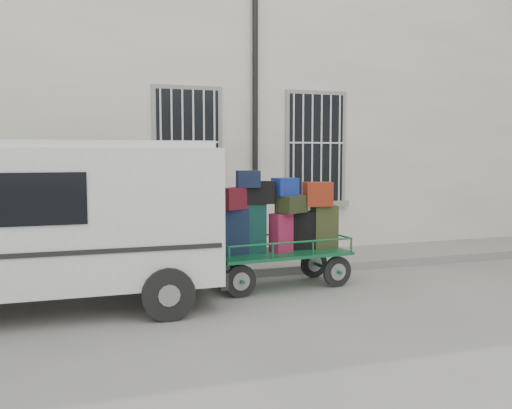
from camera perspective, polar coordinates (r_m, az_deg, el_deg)
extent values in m
plane|color=slate|center=(8.54, 0.40, -9.40)|extent=(80.00, 80.00, 0.00)
cube|color=beige|center=(13.60, -7.57, 8.70)|extent=(24.00, 5.00, 6.00)
cylinder|color=black|center=(11.36, -0.08, 8.44)|extent=(0.11, 0.11, 5.60)
cube|color=black|center=(11.02, -6.85, 5.65)|extent=(1.20, 0.08, 2.20)
cube|color=gray|center=(11.05, -6.77, -0.38)|extent=(1.45, 0.22, 0.12)
cube|color=black|center=(11.91, 5.99, 5.61)|extent=(1.20, 0.08, 2.20)
cube|color=gray|center=(11.94, 5.98, 0.04)|extent=(1.45, 0.22, 0.12)
cube|color=gray|center=(10.57, -3.67, -6.17)|extent=(24.00, 1.70, 0.15)
cylinder|color=black|center=(8.57, -1.57, -7.66)|extent=(0.50, 0.10, 0.50)
cylinder|color=gray|center=(8.57, -1.57, -7.66)|extent=(0.28, 0.11, 0.27)
cylinder|color=black|center=(9.25, -3.35, -6.71)|extent=(0.50, 0.10, 0.50)
cylinder|color=gray|center=(9.25, -3.35, -6.71)|extent=(0.28, 0.11, 0.27)
cylinder|color=black|center=(9.32, 8.12, -6.66)|extent=(0.50, 0.10, 0.50)
cylinder|color=gray|center=(9.32, 8.12, -6.66)|extent=(0.28, 0.11, 0.27)
cylinder|color=black|center=(9.95, 5.81, -5.88)|extent=(0.50, 0.10, 0.50)
cylinder|color=gray|center=(9.95, 5.81, -5.88)|extent=(0.28, 0.11, 0.27)
cube|color=#166136|center=(9.18, 2.41, -4.90)|extent=(2.25, 1.16, 0.05)
cylinder|color=#166136|center=(8.66, -5.57, -4.54)|extent=(0.29, 0.06, 0.56)
cube|color=black|center=(8.89, -2.50, -2.74)|extent=(0.53, 0.33, 0.72)
cube|color=black|center=(8.85, -2.51, -0.34)|extent=(0.21, 0.15, 0.03)
cube|color=#0D2F28|center=(9.04, -0.34, -2.40)|extent=(0.39, 0.24, 0.78)
cube|color=black|center=(8.99, -0.34, 0.16)|extent=(0.16, 0.13, 0.03)
cube|color=maroon|center=(9.16, 2.53, -2.82)|extent=(0.39, 0.33, 0.62)
cube|color=black|center=(9.12, 2.54, -0.81)|extent=(0.14, 0.12, 0.03)
cube|color=black|center=(9.43, 4.52, -2.58)|extent=(0.46, 0.25, 0.62)
cube|color=black|center=(9.39, 4.53, -0.60)|extent=(0.18, 0.12, 0.03)
cube|color=#2C3118|center=(9.57, 6.84, -2.23)|extent=(0.41, 0.25, 0.71)
cube|color=black|center=(9.53, 6.87, -0.02)|extent=(0.17, 0.14, 0.03)
cube|color=#4D0F10|center=(8.80, -2.23, 0.61)|extent=(0.54, 0.45, 0.33)
cube|color=black|center=(9.01, 0.18, 1.20)|extent=(0.49, 0.29, 0.35)
cube|color=black|center=(9.17, 3.57, 0.04)|extent=(0.57, 0.51, 0.28)
cube|color=maroon|center=(9.41, 6.19, 1.04)|extent=(0.47, 0.31, 0.40)
cube|color=black|center=(8.88, -0.80, 2.57)|extent=(0.39, 0.31, 0.26)
cube|color=navy|center=(9.15, 2.93, 1.79)|extent=(0.42, 0.35, 0.28)
cube|color=silver|center=(8.17, -20.28, -1.11)|extent=(4.51, 2.01, 1.83)
cube|color=silver|center=(8.12, -20.49, 5.61)|extent=(4.30, 1.85, 0.10)
cube|color=black|center=(8.37, -4.78, 1.43)|extent=(0.07, 1.42, 0.56)
cube|color=black|center=(8.52, -4.79, -6.44)|extent=(0.14, 1.88, 0.22)
cube|color=white|center=(8.49, -4.54, -4.88)|extent=(0.04, 0.43, 0.12)
cylinder|color=black|center=(7.50, -8.81, -8.80)|extent=(0.70, 0.24, 0.69)
cylinder|color=black|center=(9.31, -10.75, -6.10)|extent=(0.70, 0.24, 0.69)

